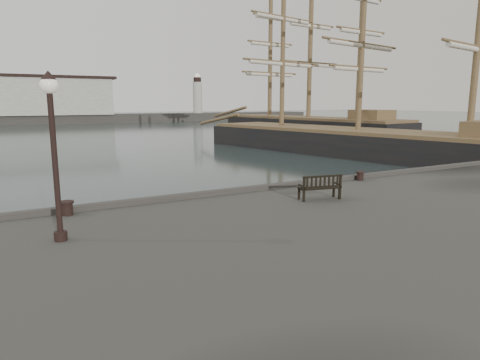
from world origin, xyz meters
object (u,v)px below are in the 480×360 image
object	(u,v)px
bollard_left	(67,208)
bollard_right	(360,176)
bench	(320,192)
lamp_post	(53,134)
tall_ship_far	(308,132)
tall_ship_main	(357,148)

from	to	relation	value
bollard_left	bollard_right	distance (m)	11.75
bench	lamp_post	xyz separation A→B (m)	(-8.36, -0.44, 2.31)
bollard_left	tall_ship_far	xyz separation A→B (m)	(35.34, 33.74, -0.93)
bollard_right	tall_ship_far	bearing A→B (deg)	55.05
bollard_right	tall_ship_main	distance (m)	22.37
tall_ship_far	bench	bearing A→B (deg)	-133.64
bollard_left	lamp_post	world-z (taller)	lamp_post
bollard_right	tall_ship_main	xyz separation A→B (m)	(15.52, 16.07, -1.07)
bench	bollard_right	size ratio (longest dim) A/B	3.97
tall_ship_main	tall_ship_far	distance (m)	19.42
bollard_left	lamp_post	xyz separation A→B (m)	(-0.47, -2.44, 2.36)
bench	tall_ship_main	size ratio (longest dim) A/B	0.04
bench	bollard_right	xyz separation A→B (m)	(3.86, 2.00, -0.08)
bench	tall_ship_main	bearing A→B (deg)	55.43
lamp_post	tall_ship_main	xyz separation A→B (m)	(27.74, 18.51, -3.46)
bollard_right	lamp_post	xyz separation A→B (m)	(-12.22, -2.44, 2.38)
bollard_right	bench	bearing A→B (deg)	-152.61
lamp_post	tall_ship_main	distance (m)	33.53
bollard_left	bollard_right	xyz separation A→B (m)	(11.75, 0.00, -0.02)
bollard_left	bench	bearing A→B (deg)	-14.23
tall_ship_main	tall_ship_far	world-z (taller)	tall_ship_main
tall_ship_main	bollard_right	bearing A→B (deg)	-145.51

